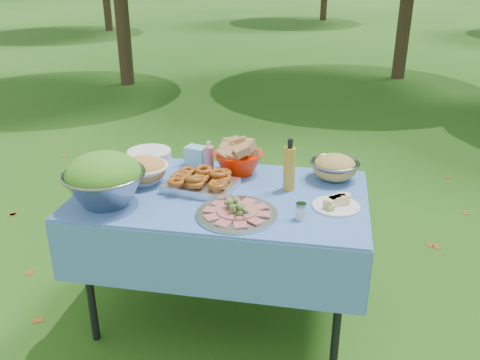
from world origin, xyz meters
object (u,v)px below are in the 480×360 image
Objects in this scene: plate_stack at (150,158)px; charcuterie_platter at (237,207)px; pasta_bowl_steel at (335,167)px; oil_bottle at (289,165)px; picnic_table at (222,257)px; salad_bowl at (104,179)px; bread_bowl at (238,157)px.

plate_stack reaches higher than charcuterie_platter.
pasta_bowl_steel is 0.94× the size of oil_bottle.
plate_stack is 0.81m from charcuterie_platter.
picnic_table is 0.71m from plate_stack.
pasta_bowl_steel is (1.05, -0.00, 0.02)m from plate_stack.
salad_bowl is 1.20m from pasta_bowl_steel.
salad_bowl reaches higher than pasta_bowl_steel.
oil_bottle is at bearing 58.25° from charcuterie_platter.
picnic_table is 0.50m from charcuterie_platter.
salad_bowl is at bearing 179.42° from charcuterie_platter.
picnic_table is 3.83× the size of charcuterie_platter.
charcuterie_platter is (0.61, -0.52, -0.00)m from plate_stack.
picnic_table is at bearing -97.22° from bread_bowl.
charcuterie_platter is (0.65, -0.01, -0.09)m from salad_bowl.
salad_bowl reaches higher than plate_stack.
picnic_table is 5.33× the size of bread_bowl.
salad_bowl is 1.44× the size of bread_bowl.
picnic_table is at bearing -31.14° from plate_stack.
bread_bowl is (0.04, 0.28, 0.47)m from picnic_table.
salad_bowl is 1.57× the size of plate_stack.
bread_bowl reaches higher than picnic_table.
picnic_table is 0.62m from oil_bottle.
plate_stack is 0.91× the size of oil_bottle.
salad_bowl is 0.53m from plate_stack.
picnic_table is 5.82× the size of plate_stack.
salad_bowl is 1.53× the size of pasta_bowl_steel.
oil_bottle is (0.86, 0.33, 0.01)m from salad_bowl.
salad_bowl is 1.44× the size of oil_bottle.
oil_bottle reaches higher than charcuterie_platter.
salad_bowl is 1.03× the size of charcuterie_platter.
picnic_table is at bearing 118.52° from charcuterie_platter.
oil_bottle is at bearing 21.07° from salad_bowl.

